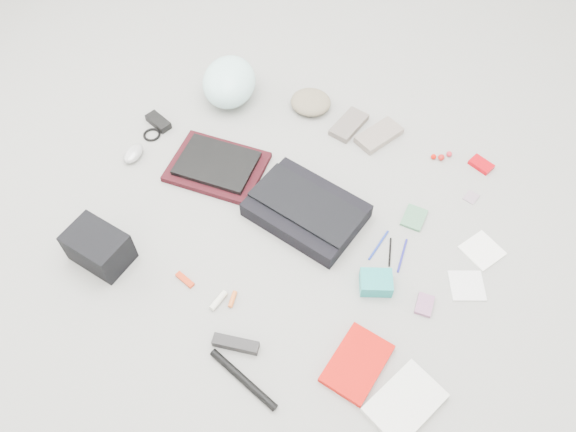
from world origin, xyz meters
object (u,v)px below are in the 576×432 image
at_px(messenger_bag, 306,210).
at_px(book_red, 357,363).
at_px(laptop, 217,163).
at_px(bike_helmet, 229,82).
at_px(accordion_wallet, 376,282).
at_px(camera_bag, 99,247).

distance_m(messenger_bag, book_red, 0.62).
bearing_deg(laptop, messenger_bag, -12.81).
xyz_separation_m(bike_helmet, accordion_wallet, (0.92, -0.66, -0.06)).
distance_m(camera_bag, accordion_wallet, 1.00).
bearing_deg(bike_helmet, camera_bag, -109.78).
bearing_deg(book_red, accordion_wallet, 106.87).
xyz_separation_m(messenger_bag, camera_bag, (-0.61, -0.48, 0.03)).
distance_m(messenger_bag, camera_bag, 0.78).
height_order(camera_bag, accordion_wallet, camera_bag).
distance_m(messenger_bag, laptop, 0.43).
bearing_deg(book_red, camera_bag, -170.91).
height_order(messenger_bag, laptop, messenger_bag).
bearing_deg(laptop, book_red, -37.93).
height_order(laptop, camera_bag, camera_bag).
relative_size(messenger_bag, camera_bag, 1.96).
distance_m(bike_helmet, accordion_wallet, 1.13).
bearing_deg(bike_helmet, book_red, -62.38).
height_order(book_red, accordion_wallet, accordion_wallet).
xyz_separation_m(camera_bag, book_red, (1.00, -0.01, -0.06)).
distance_m(messenger_bag, bike_helmet, 0.74).
relative_size(bike_helmet, camera_bag, 1.38).
distance_m(bike_helmet, camera_bag, 0.95).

